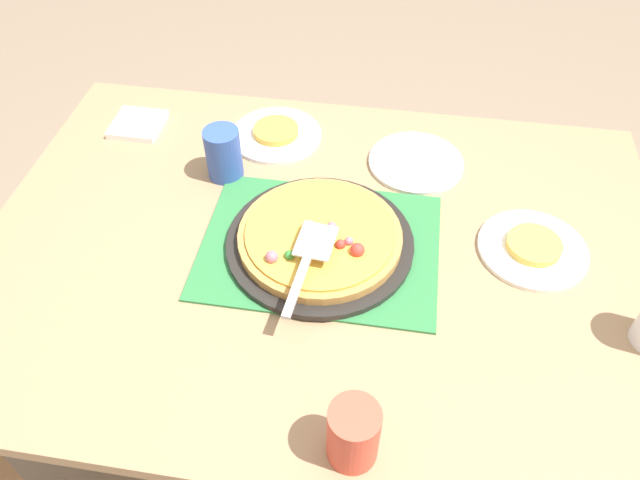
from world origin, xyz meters
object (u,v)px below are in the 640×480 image
Objects in this scene: plate_far_right at (533,249)px; pizza at (320,236)px; plate_near_left at (276,135)px; cup_near at (224,154)px; plate_side at (416,162)px; napkin_stack at (138,124)px; served_slice_right at (534,245)px; pizza_server at (307,259)px; served_slice_left at (276,131)px; cup_far at (353,434)px; pizza_pan at (320,242)px.

pizza is at bearing 7.66° from plate_far_right.
cup_near is at bearing 61.45° from plate_near_left.
napkin_stack is (0.69, -0.03, 0.00)m from plate_side.
plate_near_left is 2.00× the size of served_slice_right.
cup_near reaches higher than plate_near_left.
plate_far_right is 0.47m from pizza_server.
served_slice_left is 0.66m from served_slice_right.
served_slice_right is at bearing 136.26° from plate_side.
served_slice_right is at bearing 154.03° from served_slice_left.
napkin_stack is (0.51, -0.33, -0.03)m from pizza.
cup_far is 0.34m from pizza_server.
pizza_server is (0.44, 0.15, 0.07)m from plate_far_right.
cup_near is 0.71m from cup_far.
served_slice_left and served_slice_right have the same top height.
plate_side is 2.00× the size of served_slice_right.
pizza reaches higher than plate_far_right.
plate_far_right is 1.83× the size of napkin_stack.
cup_far is at bearing 110.14° from served_slice_left.
cup_near is (0.08, 0.15, 0.04)m from served_slice_left.
plate_far_right is 2.00× the size of served_slice_left.
cup_far is (-0.36, 0.61, 0.00)m from cup_near.
plate_near_left is 0.66m from served_slice_right.
pizza_pan is 0.02m from pizza.
plate_near_left is at bearing -177.38° from napkin_stack.
pizza_pan reaches higher than plate_far_right.
plate_side is 0.69m from napkin_stack.
cup_far is (-0.12, 0.42, 0.03)m from pizza.
served_slice_left is 0.81m from cup_far.
plate_side is at bearing 177.11° from napkin_stack.
plate_far_right is at bearing -172.34° from pizza.
pizza_server reaches higher than served_slice_right.
pizza_server is (0.13, -0.32, 0.01)m from cup_far.
cup_near is at bearing -37.52° from pizza.
pizza is 2.75× the size of napkin_stack.
pizza is (-0.00, 0.00, 0.02)m from pizza_pan.
cup_near is 1.00× the size of napkin_stack.
cup_near is (0.25, -0.19, 0.03)m from pizza.
napkin_stack is at bearing 2.62° from plate_near_left.
served_slice_left is (0.16, -0.34, -0.02)m from pizza.
pizza is 0.10m from pizza_server.
napkin_stack is at bearing -16.14° from served_slice_right.
pizza_server is at bearing 129.75° from cup_near.
cup_near reaches higher than pizza_pan.
plate_near_left is 0.18m from cup_near.
napkin_stack is (0.35, 0.02, 0.00)m from plate_near_left.
plate_far_right is at bearing 90.00° from served_slice_right.
served_slice_right is 0.47m from pizza_server.
cup_near is (0.67, -0.13, 0.04)m from served_slice_right.
plate_near_left is 1.83× the size of cup_far.
served_slice_right is at bearing 168.88° from cup_near.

